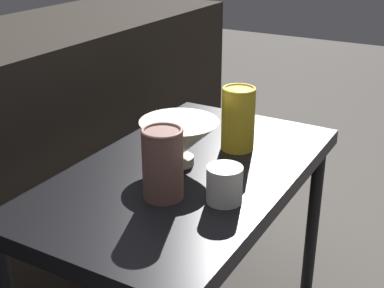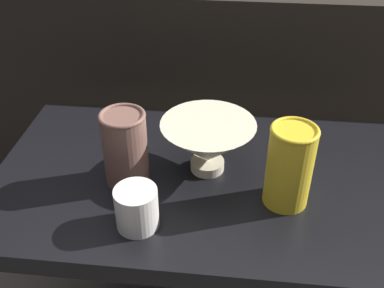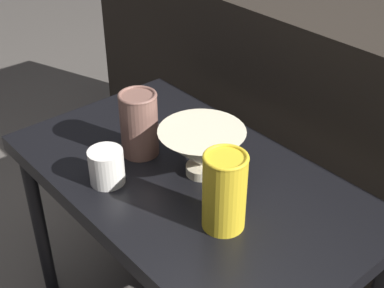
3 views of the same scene
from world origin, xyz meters
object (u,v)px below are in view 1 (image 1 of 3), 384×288
bowl (179,140)px  vase_colorful_right (238,118)px  cup (224,184)px  vase_textured_left (163,163)px

bowl → vase_colorful_right: size_ratio=1.16×
bowl → cup: (-0.11, -0.17, -0.02)m
vase_textured_left → vase_colorful_right: (0.31, -0.03, 0.00)m
bowl → cup: size_ratio=2.39×
bowl → vase_textured_left: vase_textured_left is taller
vase_textured_left → cup: size_ratio=1.96×
vase_colorful_right → cup: bearing=-160.4°
vase_colorful_right → cup: size_ratio=2.06×
vase_colorful_right → vase_textured_left: bearing=174.9°
cup → vase_colorful_right: bearing=19.6°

